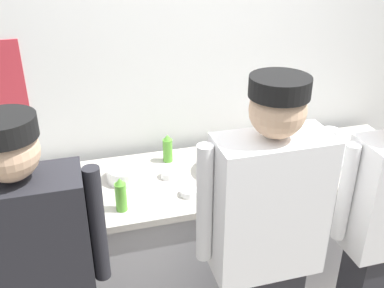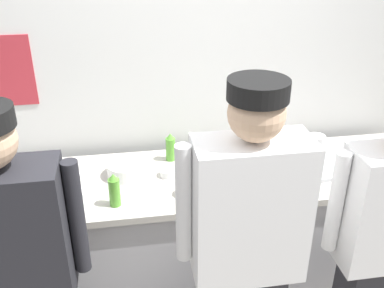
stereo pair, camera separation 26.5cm
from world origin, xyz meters
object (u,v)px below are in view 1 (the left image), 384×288
at_px(plate_stack_rear, 41,200).
at_px(ramekin_red_sauce, 168,174).
at_px(plate_stack_front, 126,173).
at_px(ramekin_yellow_sauce, 12,189).
at_px(squeeze_bottle_primary, 121,195).
at_px(squeeze_bottle_spare, 284,158).
at_px(chef_center, 265,247).
at_px(deli_cup, 82,205).
at_px(mixing_bowl_steel, 232,163).
at_px(sheet_tray, 325,157).
at_px(squeeze_bottle_secondary, 168,148).
at_px(ramekin_green_sauce, 189,192).
at_px(ramekin_orange_sauce, 75,183).

relative_size(plate_stack_rear, ramekin_red_sauce, 2.46).
relative_size(plate_stack_front, ramekin_yellow_sauce, 2.37).
bearing_deg(squeeze_bottle_primary, squeeze_bottle_spare, 7.88).
distance_m(plate_stack_rear, squeeze_bottle_primary, 0.45).
bearing_deg(chef_center, deli_cup, 143.86).
distance_m(chef_center, squeeze_bottle_spare, 0.80).
distance_m(mixing_bowl_steel, deli_cup, 0.92).
distance_m(mixing_bowl_steel, squeeze_bottle_spare, 0.32).
distance_m(sheet_tray, deli_cup, 1.56).
distance_m(plate_stack_rear, squeeze_bottle_spare, 1.42).
height_order(squeeze_bottle_secondary, ramekin_green_sauce, squeeze_bottle_secondary).
bearing_deg(sheet_tray, ramekin_red_sauce, 177.42).
height_order(plate_stack_front, ramekin_orange_sauce, plate_stack_front).
relative_size(chef_center, squeeze_bottle_spare, 9.01).
xyz_separation_m(sheet_tray, ramekin_orange_sauce, (-1.57, 0.10, 0.01)).
xyz_separation_m(sheet_tray, squeeze_bottle_spare, (-0.33, -0.07, 0.08)).
height_order(squeeze_bottle_primary, squeeze_bottle_spare, same).
distance_m(plate_stack_rear, ramekin_orange_sauce, 0.24).
bearing_deg(ramekin_orange_sauce, ramekin_yellow_sauce, 175.99).
distance_m(sheet_tray, squeeze_bottle_primary, 1.36).
relative_size(plate_stack_rear, deli_cup, 2.59).
xyz_separation_m(squeeze_bottle_primary, deli_cup, (-0.20, 0.04, -0.05)).
height_order(ramekin_orange_sauce, ramekin_green_sauce, ramekin_orange_sauce).
relative_size(mixing_bowl_steel, deli_cup, 4.02).
height_order(sheet_tray, squeeze_bottle_spare, squeeze_bottle_spare).
bearing_deg(ramekin_green_sauce, squeeze_bottle_secondary, 93.49).
bearing_deg(squeeze_bottle_secondary, mixing_bowl_steel, -34.49).
relative_size(squeeze_bottle_primary, ramekin_red_sauce, 2.06).
relative_size(chef_center, sheet_tray, 3.60).
xyz_separation_m(squeeze_bottle_secondary, ramekin_orange_sauce, (-0.58, -0.15, -0.07)).
height_order(chef_center, ramekin_red_sauce, chef_center).
height_order(chef_center, sheet_tray, chef_center).
bearing_deg(plate_stack_front, sheet_tray, -4.15).
height_order(plate_stack_front, plate_stack_rear, plate_stack_front).
bearing_deg(ramekin_orange_sauce, squeeze_bottle_secondary, 14.16).
xyz_separation_m(plate_stack_front, plate_stack_rear, (-0.48, -0.15, -0.01)).
distance_m(squeeze_bottle_primary, ramekin_orange_sauce, 0.39).
height_order(plate_stack_rear, mixing_bowl_steel, mixing_bowl_steel).
xyz_separation_m(squeeze_bottle_primary, ramekin_green_sauce, (0.38, 0.04, -0.07)).
distance_m(plate_stack_front, deli_cup, 0.38).
relative_size(sheet_tray, deli_cup, 5.44).
bearing_deg(ramekin_red_sauce, squeeze_bottle_spare, -9.58).
distance_m(squeeze_bottle_secondary, ramekin_orange_sauce, 0.61).
relative_size(ramekin_red_sauce, deli_cup, 1.05).
xyz_separation_m(chef_center, ramekin_green_sauce, (-0.20, 0.58, -0.03)).
height_order(chef_center, squeeze_bottle_primary, chef_center).
bearing_deg(mixing_bowl_steel, chef_center, -98.86).
bearing_deg(plate_stack_front, ramekin_red_sauce, -10.62).
xyz_separation_m(squeeze_bottle_spare, ramekin_yellow_sauce, (-1.58, 0.19, -0.07)).
bearing_deg(sheet_tray, squeeze_bottle_primary, -171.10).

